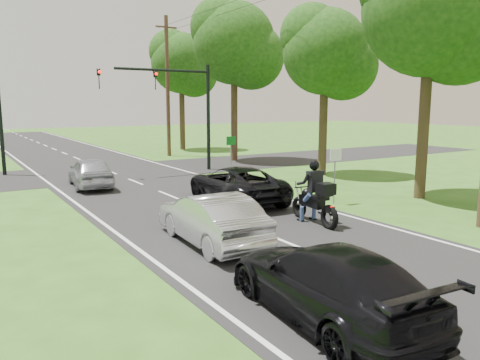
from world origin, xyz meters
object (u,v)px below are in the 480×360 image
dark_suv (236,184)px  traffic_signal (178,98)px  utility_pole_far (168,86)px  motorcycle_rider (315,199)px  sign_green (231,146)px  dark_car_behind (327,282)px  sign_white (335,163)px  silver_suv (91,172)px  silver_sedan (211,219)px

dark_suv → traffic_signal: bearing=-96.1°
dark_suv → traffic_signal: size_ratio=0.80×
dark_suv → traffic_signal: (1.67, 8.74, 3.42)m
utility_pole_far → motorcycle_rider: bearing=-101.2°
sign_green → dark_car_behind: bearing=-115.3°
sign_white → sign_green: (0.20, 8.00, 0.00)m
dark_suv → sign_white: size_ratio=2.39×
silver_suv → traffic_signal: bearing=-151.5°
motorcycle_rider → dark_suv: 4.19m
silver_suv → dark_car_behind: silver_suv is taller
sign_white → sign_green: bearing=88.6°
silver_suv → traffic_signal: traffic_signal is taller
silver_suv → dark_suv: bearing=127.2°
silver_sedan → sign_green: bearing=-120.9°
dark_car_behind → silver_suv: bearing=-84.9°
sign_green → motorcycle_rider: bearing=-106.0°
traffic_signal → utility_pole_far: size_ratio=0.64×
traffic_signal → silver_suv: bearing=-157.4°
dark_suv → dark_car_behind: (-3.91, -9.39, -0.03)m
sign_white → sign_green: 8.00m
silver_sedan → sign_white: 6.89m
silver_sedan → sign_white: size_ratio=2.02×
motorcycle_rider → sign_green: 10.32m
dark_suv → dark_car_behind: 10.17m
dark_suv → traffic_signal: 9.54m
dark_car_behind → sign_green: size_ratio=2.18×
silver_suv → dark_car_behind: 15.81m
dark_car_behind → silver_sedan: bearing=-89.7°
silver_sedan → traffic_signal: size_ratio=0.67×
utility_pole_far → dark_suv: bearing=-105.2°
dark_car_behind → dark_suv: bearing=-107.4°
silver_sedan → silver_suv: 10.77m
sign_green → dark_suv: bearing=-119.5°
silver_sedan → traffic_signal: 14.47m
dark_suv → silver_suv: 7.52m
motorcycle_rider → traffic_signal: 13.39m
silver_suv → sign_green: (7.14, -0.70, 0.89)m
silver_suv → sign_white: 11.16m
dark_suv → sign_green: bearing=-114.7°
sign_green → utility_pole_far: bearing=83.3°
dark_suv → dark_car_behind: bearing=72.2°
silver_suv → sign_white: sign_white is taller
dark_suv → sign_green: 6.64m
motorcycle_rider → sign_green: sign_green is taller
motorcycle_rider → sign_white: (2.63, 1.89, 0.78)m
motorcycle_rider → silver_suv: motorcycle_rider is taller
silver_suv → sign_white: (6.94, -8.70, 0.89)m
dark_suv → sign_white: bearing=148.0°
motorcycle_rider → dark_car_behind: (-4.31, -5.22, -0.13)m
motorcycle_rider → silver_suv: (-4.31, 10.59, -0.11)m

